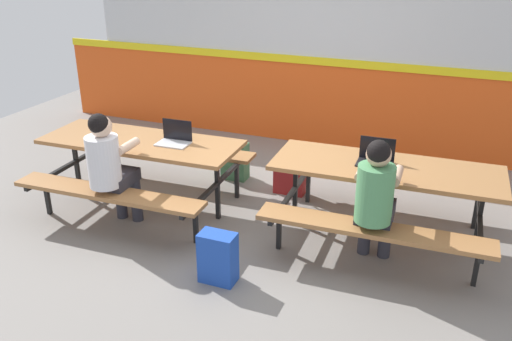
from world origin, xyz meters
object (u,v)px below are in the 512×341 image
(backpack_dark, at_px, (218,258))
(tote_bag_bright, at_px, (290,177))
(student_nearer, at_px, (109,163))
(student_further, at_px, (376,195))
(picnic_table_left, at_px, (142,155))
(laptop_dark, at_px, (375,158))
(picnic_table_right, at_px, (385,183))
(satchel_spare, at_px, (235,161))
(laptop_silver, at_px, (175,139))

(backpack_dark, xyz_separation_m, tote_bag_bright, (0.01, 1.81, -0.02))
(student_nearer, relative_size, student_further, 1.00)
(student_further, relative_size, tote_bag_bright, 2.81)
(picnic_table_left, height_order, laptop_dark, laptop_dark)
(picnic_table_right, relative_size, backpack_dark, 4.68)
(backpack_dark, relative_size, satchel_spare, 1.00)
(picnic_table_right, distance_m, laptop_dark, 0.24)
(student_further, relative_size, laptop_dark, 3.70)
(student_further, xyz_separation_m, backpack_dark, (-1.13, -0.64, -0.49))
(laptop_silver, relative_size, tote_bag_bright, 0.76)
(student_further, bearing_deg, backpack_dark, -150.53)
(picnic_table_right, height_order, tote_bag_bright, picnic_table_right)
(picnic_table_left, height_order, backpack_dark, picnic_table_left)
(picnic_table_left, distance_m, picnic_table_right, 2.44)
(picnic_table_right, bearing_deg, backpack_dark, -133.09)
(picnic_table_left, relative_size, tote_bag_bright, 4.79)
(laptop_dark, distance_m, tote_bag_bright, 1.30)
(satchel_spare, bearing_deg, tote_bag_bright, -11.98)
(laptop_silver, height_order, backpack_dark, laptop_silver)
(picnic_table_left, height_order, satchel_spare, picnic_table_left)
(picnic_table_right, bearing_deg, tote_bag_bright, 151.04)
(picnic_table_left, bearing_deg, backpack_dark, -35.93)
(picnic_table_left, relative_size, backpack_dark, 4.68)
(student_further, xyz_separation_m, tote_bag_bright, (-1.12, 1.17, -0.51))
(backpack_dark, relative_size, tote_bag_bright, 1.02)
(picnic_table_left, distance_m, tote_bag_bright, 1.62)
(picnic_table_left, distance_m, satchel_spare, 1.22)
(picnic_table_right, distance_m, backpack_dark, 1.67)
(picnic_table_right, relative_size, student_further, 1.71)
(tote_bag_bright, bearing_deg, laptop_silver, -139.67)
(student_nearer, bearing_deg, picnic_table_left, 91.76)
(student_further, xyz_separation_m, satchel_spare, (-1.85, 1.32, -0.49))
(student_nearer, bearing_deg, student_further, 5.72)
(picnic_table_right, distance_m, tote_bag_bright, 1.32)
(student_further, height_order, laptop_dark, student_further)
(picnic_table_left, xyz_separation_m, laptop_dark, (2.32, 0.28, 0.21))
(backpack_dark, bearing_deg, tote_bag_bright, 89.75)
(student_nearer, xyz_separation_m, laptop_silver, (0.35, 0.61, 0.08))
(picnic_table_right, distance_m, student_further, 0.57)
(laptop_dark, bearing_deg, tote_bag_bright, 149.95)
(picnic_table_right, relative_size, satchel_spare, 4.68)
(laptop_silver, xyz_separation_m, backpack_dark, (0.94, -1.00, -0.57))
(picnic_table_right, relative_size, tote_bag_bright, 4.79)
(satchel_spare, bearing_deg, backpack_dark, -69.84)
(student_nearer, height_order, student_further, same)
(student_nearer, relative_size, laptop_dark, 3.70)
(student_further, xyz_separation_m, laptop_silver, (-2.07, 0.36, 0.08))
(student_nearer, height_order, laptop_silver, student_nearer)
(laptop_silver, bearing_deg, backpack_dark, -46.67)
(picnic_table_left, xyz_separation_m, laptop_silver, (0.37, 0.05, 0.21))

